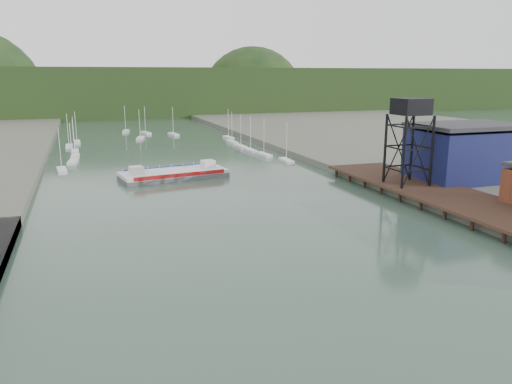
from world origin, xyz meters
TOP-DOWN VIEW (x-y plane):
  - east_pier at (37.00, 45.00)m, footprint 14.00×70.00m
  - lift_tower at (35.00, 58.00)m, footprint 6.50×6.50m
  - blue_shed at (50.00, 60.00)m, footprint 20.50×14.50m
  - marina_sailboats at (0.08, 138.46)m, footprint 57.71×92.65m
  - distant_hills at (-3.98, 301.35)m, footprint 500.00×120.00m
  - chain_ferry at (-3.86, 88.35)m, footprint 24.13×12.72m

SIDE VIEW (x-z plane):
  - marina_sailboats at x=0.08m, z-range -0.10..0.80m
  - chain_ferry at x=-3.86m, z-range -0.70..2.60m
  - east_pier at x=37.00m, z-range 0.67..3.12m
  - blue_shed at x=50.00m, z-range 1.41..12.71m
  - distant_hills at x=-3.98m, z-range -29.62..50.38m
  - lift_tower at x=35.00m, z-range 7.65..23.65m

